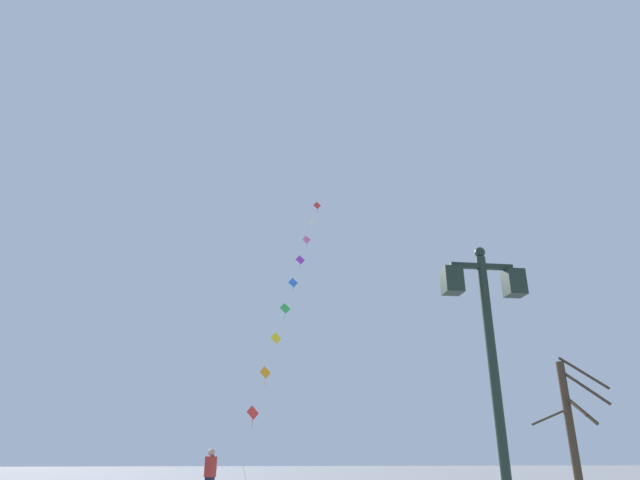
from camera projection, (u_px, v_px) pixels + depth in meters
The scene contains 4 objects.
twin_lantern_lamp_post at pixel (490, 335), 7.90m from camera, with size 1.27×0.28×4.49m.
kite_train at pixel (290, 294), 26.85m from camera, with size 4.63×11.59×16.73m.
kite_flyer at pixel (210, 476), 16.91m from camera, with size 0.38×0.62×1.71m.
bare_tree at pixel (573, 429), 15.17m from camera, with size 2.00×1.46×4.21m.
Camera 1 is at (-1.38, -0.83, 1.46)m, focal length 30.36 mm.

